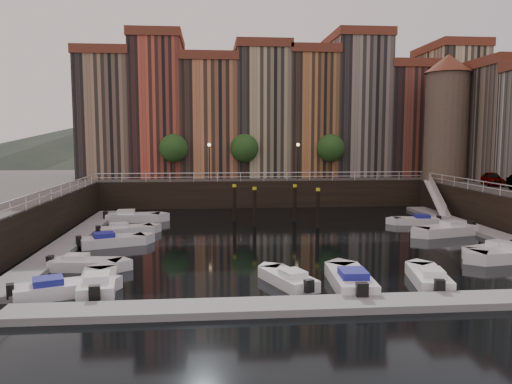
{
  "coord_description": "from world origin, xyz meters",
  "views": [
    {
      "loc": [
        -5.88,
        -38.67,
        7.77
      ],
      "look_at": [
        -1.98,
        4.0,
        3.11
      ],
      "focal_mm": 35.0,
      "sensor_mm": 36.0,
      "label": 1
    }
  ],
  "objects": [
    {
      "name": "ground",
      "position": [
        0.0,
        0.0,
        0.0
      ],
      "size": [
        200.0,
        200.0,
        0.0
      ],
      "primitive_type": "plane",
      "color": "black",
      "rests_on": "ground"
    },
    {
      "name": "quay_far",
      "position": [
        0.0,
        26.0,
        1.5
      ],
      "size": [
        80.0,
        20.0,
        3.0
      ],
      "primitive_type": "cube",
      "color": "black",
      "rests_on": "ground"
    },
    {
      "name": "dock_left",
      "position": [
        -16.2,
        -1.0,
        0.17
      ],
      "size": [
        2.0,
        28.0,
        0.35
      ],
      "primitive_type": "cube",
      "color": "gray",
      "rests_on": "ground"
    },
    {
      "name": "dock_right",
      "position": [
        16.2,
        -1.0,
        0.17
      ],
      "size": [
        2.0,
        28.0,
        0.35
      ],
      "primitive_type": "cube",
      "color": "gray",
      "rests_on": "ground"
    },
    {
      "name": "dock_near",
      "position": [
        0.0,
        -17.0,
        0.17
      ],
      "size": [
        30.0,
        2.0,
        0.35
      ],
      "primitive_type": "cube",
      "color": "gray",
      "rests_on": "ground"
    },
    {
      "name": "mountains",
      "position": [
        1.72,
        110.0,
        7.92
      ],
      "size": [
        145.0,
        100.0,
        18.0
      ],
      "color": "#2D382D",
      "rests_on": "ground"
    },
    {
      "name": "far_terrace",
      "position": [
        3.31,
        23.5,
        10.95
      ],
      "size": [
        48.7,
        10.3,
        17.5
      ],
      "color": "#997A61",
      "rests_on": "quay_far"
    },
    {
      "name": "corner_tower",
      "position": [
        20.0,
        14.5,
        10.19
      ],
      "size": [
        5.2,
        5.2,
        13.8
      ],
      "color": "#6B5B4C",
      "rests_on": "quay_right"
    },
    {
      "name": "promenade_trees",
      "position": [
        -1.33,
        18.2,
        6.58
      ],
      "size": [
        21.2,
        3.2,
        5.2
      ],
      "color": "black",
      "rests_on": "quay_far"
    },
    {
      "name": "street_lamps",
      "position": [
        -1.0,
        17.2,
        5.9
      ],
      "size": [
        10.36,
        0.36,
        4.18
      ],
      "color": "black",
      "rests_on": "quay_far"
    },
    {
      "name": "railings",
      "position": [
        0.0,
        4.88,
        3.79
      ],
      "size": [
        36.08,
        34.04,
        0.52
      ],
      "color": "white",
      "rests_on": "ground"
    },
    {
      "name": "gangway",
      "position": [
        17.1,
        10.0,
        1.92
      ],
      "size": [
        2.78,
        8.32,
        3.73
      ],
      "color": "white",
      "rests_on": "ground"
    },
    {
      "name": "mooring_pilings",
      "position": [
        -0.13,
        5.5,
        1.65
      ],
      "size": [
        7.37,
        4.42,
        3.78
      ],
      "color": "black",
      "rests_on": "ground"
    },
    {
      "name": "boat_left_0",
      "position": [
        -13.39,
        -13.99,
        0.36
      ],
      "size": [
        4.67,
        3.09,
        1.05
      ],
      "rotation": [
        0.0,
        0.0,
        0.36
      ],
      "color": "white",
      "rests_on": "ground"
    },
    {
      "name": "boat_left_1",
      "position": [
        -13.4,
        -9.03,
        0.33
      ],
      "size": [
        4.4,
        2.01,
        0.99
      ],
      "rotation": [
        0.0,
        0.0,
        -0.11
      ],
      "color": "white",
      "rests_on": "ground"
    },
    {
      "name": "boat_left_2",
      "position": [
        -13.1,
        -2.47,
        0.37
      ],
      "size": [
        4.83,
        3.17,
        1.09
      ],
      "rotation": [
        0.0,
        0.0,
        0.36
      ],
      "color": "white",
      "rests_on": "ground"
    },
    {
      "name": "boat_left_3",
      "position": [
        -12.84,
        1.87,
        0.35
      ],
      "size": [
        4.54,
        3.0,
        1.02
      ],
      "rotation": [
        0.0,
        0.0,
        0.36
      ],
      "color": "white",
      "rests_on": "ground"
    },
    {
      "name": "boat_left_4",
      "position": [
        -13.24,
        8.2,
        0.4
      ],
      "size": [
        5.17,
        2.03,
        1.18
      ],
      "rotation": [
        0.0,
        0.0,
        0.03
      ],
      "color": "white",
      "rests_on": "ground"
    },
    {
      "name": "boat_right_0",
      "position": [
        13.02,
        -9.27,
        0.4
      ],
      "size": [
        5.24,
        2.59,
        1.18
      ],
      "rotation": [
        0.0,
        0.0,
        3.3
      ],
      "color": "white",
      "rests_on": "ground"
    },
    {
      "name": "boat_right_1",
      "position": [
        12.89,
        -7.65,
        0.33
      ],
      "size": [
        4.34,
        2.8,
        0.98
      ],
      "rotation": [
        0.0,
        0.0,
        3.49
      ],
      "color": "white",
      "rests_on": "ground"
    },
    {
      "name": "boat_right_2",
      "position": [
        13.0,
        -0.82,
        0.41
      ],
      "size": [
        5.37,
        3.12,
        1.2
      ],
      "rotation": [
        0.0,
        0.0,
        3.4
      ],
      "color": "white",
      "rests_on": "ground"
    },
    {
      "name": "boat_right_3",
      "position": [
        12.66,
        4.26,
        0.32
      ],
      "size": [
        4.24,
        1.99,
        0.96
      ],
      "rotation": [
        0.0,
        0.0,
        3.02
      ],
      "color": "white",
      "rests_on": "ground"
    },
    {
      "name": "boat_near_0",
      "position": [
        -11.65,
        -13.26,
        0.37
      ],
      "size": [
        2.39,
        4.92,
        1.11
      ],
      "rotation": [
        0.0,
        0.0,
        1.72
      ],
      "color": "white",
      "rests_on": "ground"
    },
    {
      "name": "boat_near_1",
      "position": [
        -1.81,
        -13.22,
        0.33
      ],
      "size": [
        2.88,
        4.33,
        0.98
      ],
      "rotation": [
        0.0,
        0.0,
        1.94
      ],
      "color": "white",
      "rests_on": "ground"
    },
    {
      "name": "boat_near_2",
      "position": [
        1.32,
        -14.01,
        0.4
      ],
      "size": [
        2.18,
        5.25,
        1.19
      ],
      "rotation": [
        0.0,
        0.0,
        1.51
      ],
      "color": "white",
      "rests_on": "ground"
    },
    {
      "name": "boat_near_3",
      "position": [
        5.65,
        -13.75,
        0.35
      ],
      "size": [
        2.45,
        4.68,
        1.05
      ],
      "rotation": [
        0.0,
        0.0,
        1.38
      ],
      "color": "white",
      "rests_on": "ground"
    },
    {
      "name": "car_a",
      "position": [
        21.74,
        7.81,
        3.67
      ],
      "size": [
        2.65,
        4.25,
        1.35
      ],
      "primitive_type": "imported",
      "rotation": [
        0.0,
        0.0,
        -0.29
      ],
      "color": "gray",
      "rests_on": "quay_right"
    }
  ]
}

